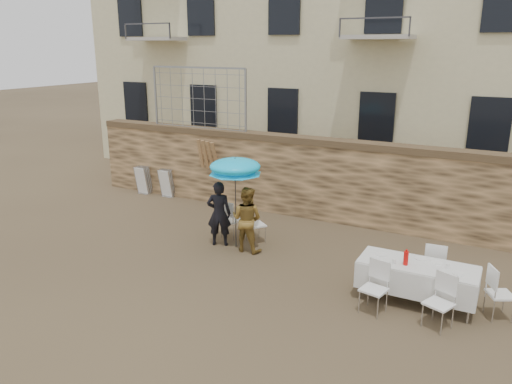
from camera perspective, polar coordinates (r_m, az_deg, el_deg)
The scene contains 17 objects.
ground at distance 10.34m, azimuth -7.78°, elevation -10.24°, with size 80.00×80.00×0.00m, color brown.
stone_wall at distance 14.06m, azimuth 3.87°, elevation 1.88°, with size 13.00×0.50×2.20m, color olive.
chain_link_fence at distance 15.15m, azimuth -6.58°, elevation 10.55°, with size 3.20×0.06×1.80m, color gray, non-canonical shape.
man_suit at distance 11.85m, azimuth -4.25°, elevation -2.47°, with size 0.57×0.38×1.58m, color black.
woman_dress at distance 11.50m, azimuth -1.07°, elevation -3.13°, with size 0.75×0.58×1.54m, color #B48737.
umbrella at distance 11.43m, azimuth -2.40°, elevation 2.60°, with size 1.23×1.23×2.00m.
couple_chair_left at distance 12.40m, azimuth -2.88°, elevation -3.10°, with size 0.48×0.48×0.96m, color white, non-canonical shape.
couple_chair_right at distance 12.08m, azimuth -0.01°, elevation -3.62°, with size 0.48×0.48×0.96m, color white, non-canonical shape.
banquet_table at distance 9.70m, azimuth 18.02°, elevation -8.05°, with size 2.10×0.85×0.78m.
soda_bottle at distance 9.52m, azimuth 16.76°, elevation -7.25°, with size 0.09×0.09×0.26m, color red.
table_chair_front_left at distance 9.23m, azimuth 13.31°, elevation -10.65°, with size 0.48×0.48×0.96m, color white, non-canonical shape.
table_chair_front_right at distance 9.07m, azimuth 20.17°, elevation -11.77°, with size 0.48×0.48×0.96m, color white, non-canonical shape.
table_chair_back at distance 10.50m, azimuth 19.77°, elevation -7.80°, with size 0.48×0.48×0.96m, color white, non-canonical shape.
table_chair_side at distance 9.81m, azimuth 26.17°, elevation -10.32°, with size 0.48×0.48×0.96m, color white, non-canonical shape.
chair_stack_left at distance 16.57m, azimuth -12.46°, elevation 1.47°, with size 0.46×0.40×0.92m, color white, non-canonical shape.
chair_stack_right at distance 16.01m, azimuth -9.99°, elevation 1.10°, with size 0.46×0.32×0.92m, color white, non-canonical shape.
wood_planks at distance 15.03m, azimuth -5.07°, elevation 2.42°, with size 0.70×0.20×2.00m, color #A37749, non-canonical shape.
Camera 1 is at (5.48, -7.47, 4.60)m, focal length 35.00 mm.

